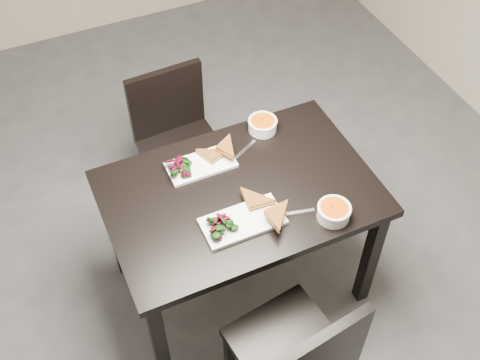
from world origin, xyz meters
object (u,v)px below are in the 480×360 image
(chair_near, at_px, (300,355))
(plate_far, at_px, (201,165))
(plate_near, at_px, (243,221))
(table, at_px, (240,204))
(chair_far, at_px, (177,136))
(soup_bowl_far, at_px, (263,124))
(soup_bowl_near, at_px, (334,211))

(chair_near, xyz_separation_m, plate_far, (-0.05, 0.90, 0.27))
(plate_near, bearing_deg, table, 69.18)
(table, bearing_deg, plate_near, -110.82)
(chair_far, distance_m, plate_near, 0.92)
(chair_near, bearing_deg, table, 78.03)
(plate_near, xyz_separation_m, soup_bowl_far, (0.32, 0.48, 0.03))
(chair_far, bearing_deg, table, -88.13)
(chair_near, bearing_deg, chair_far, 82.42)
(chair_far, distance_m, soup_bowl_far, 0.59)
(soup_bowl_near, distance_m, plate_far, 0.65)
(plate_near, bearing_deg, chair_near, -88.29)
(soup_bowl_far, bearing_deg, plate_far, -164.52)
(plate_far, bearing_deg, chair_near, -86.57)
(soup_bowl_near, bearing_deg, soup_bowl_far, 93.82)
(plate_near, distance_m, plate_far, 0.38)
(plate_far, relative_size, soup_bowl_far, 2.18)
(chair_far, relative_size, plate_far, 2.72)
(table, distance_m, plate_near, 0.21)
(soup_bowl_near, relative_size, plate_far, 0.47)
(chair_near, height_order, soup_bowl_far, chair_near)
(chair_near, distance_m, plate_far, 0.94)
(chair_near, relative_size, chair_far, 1.00)
(chair_near, distance_m, plate_near, 0.59)
(soup_bowl_far, bearing_deg, soup_bowl_near, -86.18)
(chair_near, distance_m, chair_far, 1.40)
(chair_near, bearing_deg, plate_far, 85.46)
(table, distance_m, chair_far, 0.73)
(chair_near, xyz_separation_m, soup_bowl_far, (0.31, 1.00, 0.30))
(plate_far, bearing_deg, soup_bowl_near, -51.54)
(chair_near, relative_size, soup_bowl_far, 5.95)
(plate_near, bearing_deg, plate_far, 95.80)
(plate_near, bearing_deg, soup_bowl_far, 55.84)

